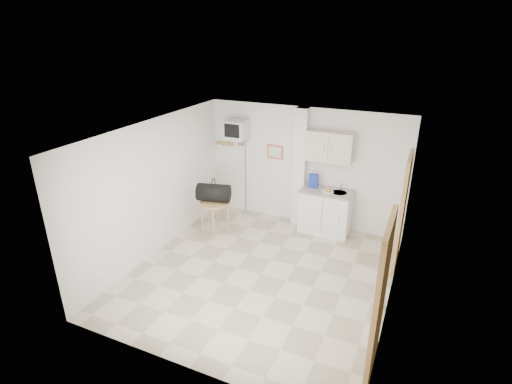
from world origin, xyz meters
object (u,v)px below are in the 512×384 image
at_px(duffel_bag, 214,193).
at_px(water_bottle, 379,298).
at_px(crt_television, 237,130).
at_px(round_table, 215,206).

height_order(duffel_bag, water_bottle, duffel_bag).
distance_m(crt_television, water_bottle, 4.39).
relative_size(crt_television, round_table, 3.06).
bearing_deg(round_table, water_bottle, -17.14).
bearing_deg(water_bottle, round_table, 162.86).
distance_m(round_table, water_bottle, 3.61).
bearing_deg(crt_television, water_bottle, -31.35).
relative_size(round_table, water_bottle, 1.87).
bearing_deg(duffel_bag, round_table, -57.10).
bearing_deg(water_bottle, crt_television, 148.65).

